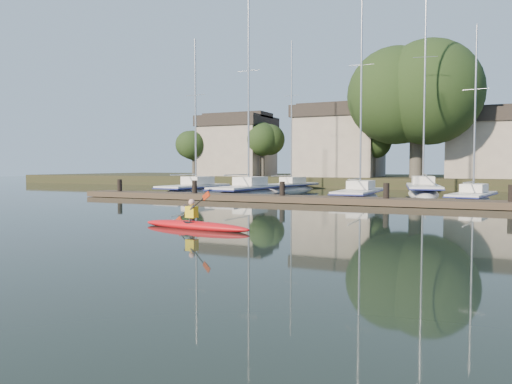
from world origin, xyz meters
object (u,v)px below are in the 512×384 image
at_px(sailboat_3, 472,205).
at_px(sailboat_5, 290,192).
at_px(kayak, 195,224).
at_px(dock, 332,200).
at_px(sailboat_1, 247,198).
at_px(sailboat_2, 359,202).
at_px(sailboat_0, 194,197).
at_px(sailboat_6, 423,197).

relative_size(sailboat_3, sailboat_5, 0.80).
distance_m(kayak, dock, 12.90).
bearing_deg(dock, sailboat_1, 146.63).
bearing_deg(sailboat_2, sailboat_1, 173.95).
relative_size(kayak, sailboat_2, 0.30).
bearing_deg(kayak, sailboat_5, 110.92).
bearing_deg(dock, sailboat_3, 31.94).
bearing_deg(sailboat_3, dock, -137.92).
relative_size(dock, sailboat_5, 2.39).
distance_m(dock, sailboat_0, 13.29).
bearing_deg(sailboat_1, sailboat_5, 92.00).
bearing_deg(sailboat_3, sailboat_5, 158.29).
xyz_separation_m(kayak, sailboat_0, (-11.14, 18.05, -0.38)).
bearing_deg(sailboat_0, sailboat_2, 0.47).
bearing_deg(sailboat_6, kayak, -109.41).
xyz_separation_m(dock, sailboat_5, (-7.70, 13.71, -0.38)).
distance_m(sailboat_3, sailboat_5, 17.51).
xyz_separation_m(sailboat_2, sailboat_3, (6.61, 0.13, 0.01)).
distance_m(dock, sailboat_5, 15.73).
bearing_deg(sailboat_2, sailboat_3, 0.33).
bearing_deg(sailboat_2, kayak, -96.25).
bearing_deg(sailboat_1, sailboat_0, -178.84).
xyz_separation_m(dock, sailboat_2, (0.55, 4.34, -0.39)).
xyz_separation_m(sailboat_0, sailboat_3, (19.40, -0.72, 0.04)).
bearing_deg(kayak, sailboat_0, 128.62).
bearing_deg(sailboat_6, sailboat_1, -156.10).
height_order(sailboat_0, sailboat_3, sailboat_0).
height_order(kayak, sailboat_5, sailboat_5).
xyz_separation_m(kayak, sailboat_1, (-6.66, 17.96, -0.38)).
height_order(dock, sailboat_1, sailboat_1).
relative_size(sailboat_1, sailboat_6, 0.87).
bearing_deg(sailboat_3, sailboat_2, -168.73).
bearing_deg(sailboat_0, sailboat_6, 28.86).
height_order(sailboat_2, sailboat_5, sailboat_2).
bearing_deg(sailboat_0, sailboat_1, 3.16).
relative_size(sailboat_0, sailboat_6, 0.74).
bearing_deg(sailboat_0, kayak, -54.03).
bearing_deg(sailboat_3, sailboat_6, 124.49).
bearing_deg(sailboat_1, sailboat_2, -2.98).
height_order(sailboat_0, sailboat_5, sailboat_5).
relative_size(dock, sailboat_1, 2.20).
xyz_separation_m(sailboat_1, sailboat_2, (8.30, -0.76, 0.03)).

